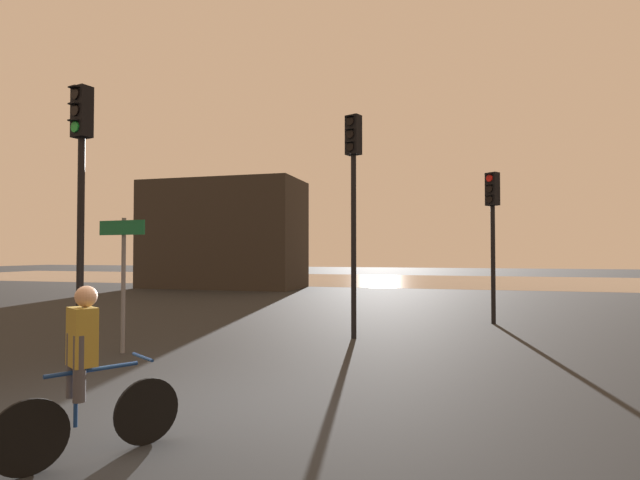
# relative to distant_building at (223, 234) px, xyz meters

# --- Properties ---
(ground_plane) EXTENTS (120.00, 120.00, 0.00)m
(ground_plane) POSITION_rel_distant_building_xyz_m (9.20, -19.90, -2.94)
(ground_plane) COLOR black
(water_strip) EXTENTS (80.00, 16.00, 0.01)m
(water_strip) POSITION_rel_distant_building_xyz_m (9.20, 10.00, -2.94)
(water_strip) COLOR gray
(water_strip) RESTS_ON ground
(distant_building) EXTENTS (8.68, 4.00, 5.88)m
(distant_building) POSITION_rel_distant_building_xyz_m (0.00, 0.00, 0.00)
(distant_building) COLOR #2D2823
(distant_building) RESTS_ON ground
(traffic_light_center) EXTENTS (0.39, 0.41, 5.05)m
(traffic_light_center) POSITION_rel_distant_building_xyz_m (10.27, -14.12, 0.54)
(traffic_light_center) COLOR black
(traffic_light_center) RESTS_ON ground
(traffic_light_far_right) EXTENTS (0.41, 0.42, 4.12)m
(traffic_light_far_right) POSITION_rel_distant_building_xyz_m (13.46, -10.85, -0.06)
(traffic_light_far_right) COLOR black
(traffic_light_far_right) RESTS_ON ground
(traffic_light_near_left) EXTENTS (0.37, 0.38, 4.85)m
(traffic_light_near_left) POSITION_rel_distant_building_xyz_m (6.18, -17.92, 0.41)
(traffic_light_near_left) COLOR black
(traffic_light_near_left) RESTS_ON ground
(direction_sign_post) EXTENTS (1.10, 0.17, 2.60)m
(direction_sign_post) POSITION_rel_distant_building_xyz_m (6.32, -16.95, -1.24)
(direction_sign_post) COLOR slate
(direction_sign_post) RESTS_ON ground
(cyclist) EXTENTS (0.94, 1.47, 1.62)m
(cyclist) POSITION_rel_distant_building_xyz_m (9.20, -21.27, -2.12)
(cyclist) COLOR black
(cyclist) RESTS_ON ground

